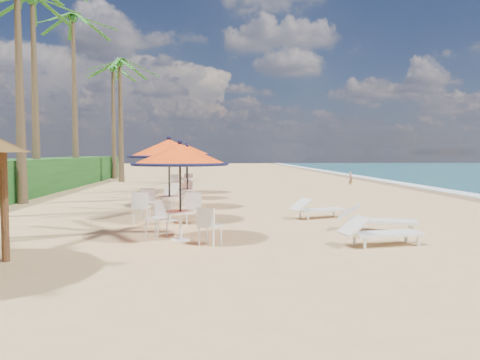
# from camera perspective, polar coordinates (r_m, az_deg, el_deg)

# --- Properties ---
(ground) EXTENTS (160.00, 160.00, 0.00)m
(ground) POSITION_cam_1_polar(r_m,az_deg,el_deg) (12.03, 15.05, -7.05)
(ground) COLOR tan
(ground) RESTS_ON ground
(wetsand_band) EXTENTS (1.40, 140.00, 0.02)m
(wetsand_band) POSITION_cam_1_polar(r_m,az_deg,el_deg) (24.57, 26.21, -1.99)
(wetsand_band) COLOR olive
(wetsand_band) RESTS_ON ground
(scrub_hedge) EXTENTS (3.00, 40.00, 1.80)m
(scrub_hedge) POSITION_cam_1_polar(r_m,az_deg,el_deg) (24.25, -27.17, 0.05)
(scrub_hedge) COLOR #194716
(scrub_hedge) RESTS_ON ground
(station_0) EXTENTS (2.37, 2.37, 2.47)m
(station_0) POSITION_cam_1_polar(r_m,az_deg,el_deg) (11.42, -7.30, 2.00)
(station_0) COLOR black
(station_0) RESTS_ON ground
(station_1) EXTENTS (2.56, 2.56, 2.67)m
(station_1) POSITION_cam_1_polar(r_m,az_deg,el_deg) (14.70, -8.82, 2.57)
(station_1) COLOR black
(station_1) RESTS_ON ground
(station_2) EXTENTS (2.38, 2.38, 2.48)m
(station_2) POSITION_cam_1_polar(r_m,az_deg,el_deg) (18.29, -6.60, 2.55)
(station_2) COLOR black
(station_2) RESTS_ON ground
(station_3) EXTENTS (2.05, 2.05, 2.14)m
(station_3) POSITION_cam_1_polar(r_m,az_deg,el_deg) (21.80, -6.53, 1.81)
(station_3) COLOR black
(station_3) RESTS_ON ground
(station_4) EXTENTS (2.57, 2.57, 2.68)m
(station_4) POSITION_cam_1_polar(r_m,az_deg,el_deg) (25.02, -6.60, 3.11)
(station_4) COLOR black
(station_4) RESTS_ON ground
(lounger_near) EXTENTS (2.02, 0.95, 0.70)m
(lounger_near) POSITION_cam_1_polar(r_m,az_deg,el_deg) (11.29, 16.52, -6.08)
(lounger_near) COLOR white
(lounger_near) RESTS_ON ground
(lounger_mid) EXTENTS (2.16, 1.31, 0.74)m
(lounger_mid) POSITION_cam_1_polar(r_m,az_deg,el_deg) (13.29, 16.04, -4.57)
(lounger_mid) COLOR white
(lounger_mid) RESTS_ON ground
(lounger_far) EXTENTS (1.96, 1.20, 0.67)m
(lounger_far) POSITION_cam_1_polar(r_m,az_deg,el_deg) (15.50, 9.28, -3.48)
(lounger_far) COLOR white
(lounger_far) RESTS_ON ground
(palm_4) EXTENTS (5.00, 5.00, 10.12)m
(palm_4) POSITION_cam_1_polar(r_m,az_deg,el_deg) (27.15, -23.96, 18.28)
(palm_4) COLOR brown
(palm_4) RESTS_ON ground
(palm_5) EXTENTS (5.00, 5.00, 10.98)m
(palm_5) POSITION_cam_1_polar(r_m,az_deg,el_deg) (33.17, -19.68, 16.99)
(palm_5) COLOR brown
(palm_5) RESTS_ON ground
(palm_6) EXTENTS (5.00, 5.00, 8.82)m
(palm_6) POSITION_cam_1_polar(r_m,az_deg,el_deg) (35.54, -14.43, 12.83)
(palm_6) COLOR brown
(palm_6) RESTS_ON ground
(palm_7) EXTENTS (5.00, 5.00, 9.23)m
(palm_7) POSITION_cam_1_polar(r_m,az_deg,el_deg) (40.28, -15.25, 12.24)
(palm_7) COLOR brown
(palm_7) RESTS_ON ground
(person) EXTENTS (0.28, 0.37, 0.93)m
(person) POSITION_cam_1_polar(r_m,az_deg,el_deg) (31.37, 13.34, 0.21)
(person) COLOR #8F6248
(person) RESTS_ON ground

